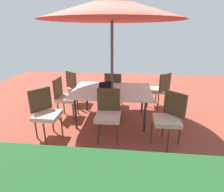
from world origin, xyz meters
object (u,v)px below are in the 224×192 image
dining_table (112,92)px  cup (115,90)px  chair_northeast (45,111)px  chair_northwest (169,116)px  chair_north (108,112)px  chair_south (114,88)px  patio_umbrella (112,9)px  chair_southwest (160,88)px  laptop (104,88)px  chair_east (65,96)px  chair_southeast (76,86)px

dining_table → cup: size_ratio=18.92×
chair_northeast → chair_northwest: bearing=-51.8°
dining_table → chair_north: 0.81m
chair_south → patio_umbrella: bearing=98.4°
chair_southwest → laptop: bearing=-11.9°
cup → chair_east: bearing=-8.0°
chair_east → chair_north: bearing=-125.3°
chair_northeast → laptop: size_ratio=2.44×
chair_southeast → laptop: (-0.93, 0.88, 0.25)m
patio_umbrella → chair_southeast: size_ratio=2.93×
chair_south → chair_southwest: 1.23m
cup → laptop: bearing=-25.6°
chair_southeast → chair_northwest: bearing=-179.5°
chair_southeast → cup: (-1.18, 1.00, 0.25)m
dining_table → chair_northeast: chair_northeast is taller
dining_table → chair_southwest: 1.49m
chair_south → cup: (-0.10, 0.92, 0.25)m
chair_north → chair_southwest: (-1.19, -1.66, 0.00)m
chair_northeast → cup: size_ratio=10.54×
chair_southeast → cup: bearing=177.7°
chair_south → chair_northwest: bearing=131.5°
chair_northeast → chair_north: same height
patio_umbrella → chair_south: (0.03, -0.78, -1.86)m
chair_southeast → chair_north: same height
chair_northeast → chair_south: (-1.17, -1.65, 0.00)m
dining_table → laptop: 0.20m
dining_table → patio_umbrella: bearing=0.0°
chair_north → cup: (-0.07, -0.66, 0.25)m
patio_umbrella → chair_southeast: 2.33m
patio_umbrella → chair_north: (-0.01, 0.79, -1.86)m
chair_east → laptop: size_ratio=2.44×
chair_north → patio_umbrella: bearing=86.3°
chair_east → laptop: chair_east is taller
chair_east → chair_southeast: bearing=-1.9°
chair_northwest → laptop: 1.56m
cup → patio_umbrella: bearing=-61.3°
patio_umbrella → chair_south: patio_umbrella is taller
chair_southwest → chair_northwest: 1.72m
dining_table → chair_north: chair_north is taller
chair_southeast → chair_south: size_ratio=1.00×
dining_table → patio_umbrella: size_ratio=0.61×
dining_table → chair_northeast: bearing=36.0°
chair_north → chair_east: 1.41m
chair_southeast → laptop: chair_southeast is taller
chair_northeast → chair_southwest: 2.96m
chair_north → chair_east: same height
chair_northeast → laptop: bearing=-12.6°
chair_southwest → laptop: (1.37, 0.89, 0.25)m
chair_southeast → chair_northwest: (-2.23, 1.71, 0.00)m
chair_northeast → chair_northwest: (-2.33, -0.02, 0.00)m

